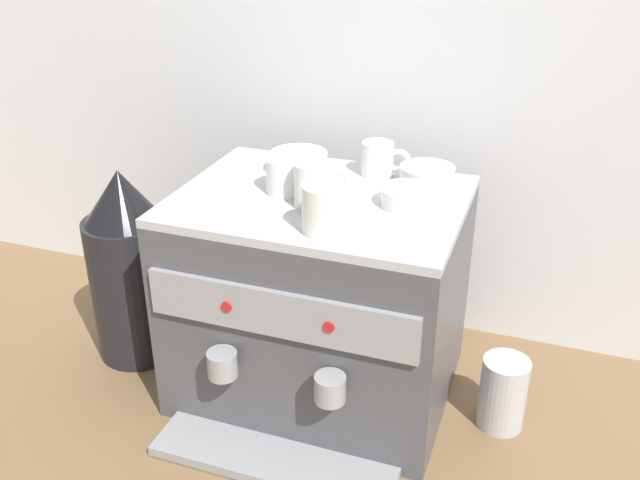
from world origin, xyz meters
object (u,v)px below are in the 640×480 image
espresso_machine (319,298)px  coffee_grinder (131,268)px  ceramic_cup_2 (379,159)px  milk_pitcher (503,394)px  ceramic_cup_3 (322,208)px  ceramic_cup_1 (286,175)px  ceramic_cup_0 (314,185)px  ceramic_bowl_0 (427,176)px  ceramic_bowl_1 (299,163)px  ceramic_bowl_2 (408,197)px

espresso_machine → coffee_grinder: bearing=-177.9°
ceramic_cup_2 → milk_pitcher: ceramic_cup_2 is taller
ceramic_cup_3 → milk_pitcher: 0.54m
espresso_machine → ceramic_cup_1: ceramic_cup_1 is taller
espresso_machine → ceramic_cup_0: (0.01, -0.04, 0.27)m
espresso_machine → ceramic_cup_0: size_ratio=5.96×
espresso_machine → ceramic_cup_2: 0.31m
ceramic_bowl_0 → ceramic_bowl_1: ceramic_bowl_1 is taller
ceramic_cup_0 → ceramic_bowl_2: 0.17m
espresso_machine → milk_pitcher: 0.41m
ceramic_cup_0 → ceramic_cup_3: ceramic_cup_3 is taller
ceramic_bowl_1 → ceramic_cup_2: bearing=13.6°
ceramic_cup_0 → milk_pitcher: (0.38, 0.04, -0.41)m
ceramic_cup_1 → ceramic_bowl_1: ceramic_cup_1 is taller
espresso_machine → ceramic_bowl_1: ceramic_bowl_1 is taller
ceramic_cup_2 → ceramic_bowl_0: bearing=-10.6°
milk_pitcher → espresso_machine: bearing=-179.7°
ceramic_cup_3 → ceramic_cup_1: bearing=131.4°
ceramic_cup_0 → coffee_grinder: (-0.44, 0.03, -0.27)m
ceramic_cup_0 → ceramic_bowl_0: bearing=44.8°
ceramic_cup_3 → ceramic_bowl_0: 0.29m
milk_pitcher → ceramic_cup_1: bearing=179.8°
ceramic_cup_3 → ceramic_bowl_2: ceramic_cup_3 is taller
ceramic_cup_1 → ceramic_bowl_2: 0.24m
espresso_machine → milk_pitcher: espresso_machine is taller
ceramic_cup_1 → ceramic_cup_0: bearing=-31.5°
ceramic_cup_2 → ceramic_cup_0: bearing=-110.1°
ceramic_cup_0 → ceramic_bowl_0: (0.17, 0.17, -0.02)m
espresso_machine → ceramic_cup_2: (0.08, 0.15, 0.26)m
ceramic_cup_1 → ceramic_bowl_2: size_ratio=1.14×
ceramic_cup_2 → coffee_grinder: ceramic_cup_2 is taller
ceramic_cup_0 → ceramic_bowl_0: size_ratio=0.85×
coffee_grinder → ceramic_bowl_1: bearing=19.6°
ceramic_cup_3 → ceramic_bowl_1: ceramic_cup_3 is taller
ceramic_cup_0 → milk_pitcher: 0.56m
ceramic_bowl_0 → milk_pitcher: size_ratio=0.71×
espresso_machine → ceramic_bowl_1: bearing=127.3°
ceramic_bowl_1 → coffee_grinder: (-0.35, -0.13, -0.25)m
espresso_machine → ceramic_bowl_0: size_ratio=5.06×
ceramic_bowl_2 → ceramic_cup_3: bearing=-126.8°
ceramic_cup_1 → ceramic_bowl_2: bearing=3.2°
ceramic_cup_1 → ceramic_cup_3: bearing=-48.6°
ceramic_cup_2 → coffee_grinder: (-0.52, -0.17, -0.26)m
espresso_machine → ceramic_bowl_2: (0.17, 0.02, 0.24)m
espresso_machine → ceramic_bowl_2: 0.29m
ceramic_cup_1 → ceramic_cup_2: size_ratio=1.14×
ceramic_bowl_1 → ceramic_bowl_2: size_ratio=1.16×
ceramic_cup_1 → coffee_grinder: ceramic_cup_1 is taller
ceramic_cup_2 → ceramic_cup_3: ceramic_cup_3 is taller
ceramic_bowl_2 → ceramic_cup_1: bearing=-176.8°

